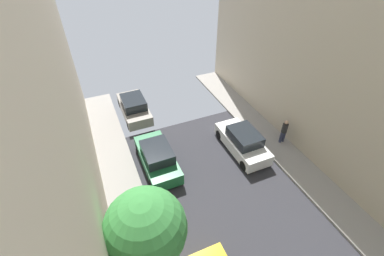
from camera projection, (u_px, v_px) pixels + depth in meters
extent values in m
cube|color=#1E6638|center=(157.00, 159.00, 15.91)|extent=(1.76, 4.20, 0.76)
cube|color=#1E2328|center=(157.00, 152.00, 15.36)|extent=(1.56, 2.10, 0.64)
cylinder|color=black|center=(138.00, 149.00, 16.92)|extent=(0.22, 0.64, 0.64)
cylinder|color=black|center=(162.00, 143.00, 17.40)|extent=(0.22, 0.64, 0.64)
cylinder|color=black|center=(153.00, 185.00, 14.70)|extent=(0.22, 0.64, 0.64)
cylinder|color=black|center=(179.00, 176.00, 15.18)|extent=(0.22, 0.64, 0.64)
cube|color=gray|center=(134.00, 109.00, 20.00)|extent=(1.76, 4.20, 0.76)
cube|color=#1E2328|center=(133.00, 102.00, 19.46)|extent=(1.56, 2.10, 0.64)
cylinder|color=black|center=(120.00, 103.00, 21.01)|extent=(0.22, 0.64, 0.64)
cylinder|color=black|center=(139.00, 99.00, 21.50)|extent=(0.22, 0.64, 0.64)
cylinder|color=black|center=(129.00, 126.00, 18.79)|extent=(0.22, 0.64, 0.64)
cylinder|color=black|center=(150.00, 120.00, 19.28)|extent=(0.22, 0.64, 0.64)
cube|color=white|center=(242.00, 143.00, 17.01)|extent=(1.76, 4.20, 0.76)
cube|color=#1E2328|center=(245.00, 136.00, 16.47)|extent=(1.56, 2.10, 0.64)
cylinder|color=black|center=(220.00, 135.00, 18.03)|extent=(0.22, 0.64, 0.64)
cylinder|color=black|center=(239.00, 129.00, 18.51)|extent=(0.22, 0.64, 0.64)
cylinder|color=black|center=(244.00, 166.00, 15.81)|extent=(0.22, 0.64, 0.64)
cylinder|color=black|center=(266.00, 158.00, 16.29)|extent=(0.22, 0.64, 0.64)
cylinder|color=#2D334C|center=(281.00, 137.00, 17.45)|extent=(0.18, 0.18, 0.82)
cylinder|color=#2D334C|center=(284.00, 136.00, 17.52)|extent=(0.18, 0.18, 0.82)
cylinder|color=#262626|center=(285.00, 128.00, 17.03)|extent=(0.36, 0.36, 0.64)
sphere|color=tan|center=(286.00, 122.00, 16.74)|extent=(0.24, 0.24, 0.24)
sphere|color=#38843D|center=(145.00, 228.00, 8.54)|extent=(2.72, 2.72, 2.72)
cylinder|color=slate|center=(125.00, 252.00, 11.77)|extent=(0.38, 0.38, 0.35)
sphere|color=#38843D|center=(123.00, 247.00, 11.51)|extent=(0.58, 0.58, 0.58)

